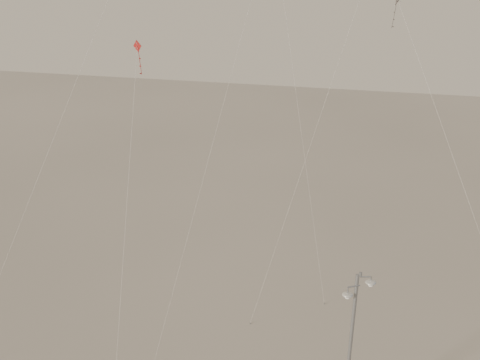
# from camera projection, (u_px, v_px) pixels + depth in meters

# --- Properties ---
(street_lamp) EXTENTS (1.52, 0.95, 8.90)m
(street_lamp) POSITION_uv_depth(u_px,v_px,m) (351.00, 348.00, 32.36)
(street_lamp) COLOR gray
(street_lamp) RESTS_ON ground
(kite_1) EXTENTS (3.83, 12.87, 22.22)m
(kite_1) POSITION_uv_depth(u_px,v_px,m) (236.00, 58.00, 36.05)
(kite_1) COLOR #2D2725
(kite_1) RESTS_ON ground
(kite_3) EXTENTS (1.81, 10.20, 18.85)m
(kite_3) POSITION_uv_depth(u_px,v_px,m) (130.00, 166.00, 30.98)
(kite_3) COLOR maroon
(kite_3) RESTS_ON ground
(kite_4) EXTENTS (10.01, 17.74, 20.28)m
(kite_4) POSITION_uv_depth(u_px,v_px,m) (437.00, 114.00, 35.48)
(kite_4) COLOR #2D2725
(kite_4) RESTS_ON ground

